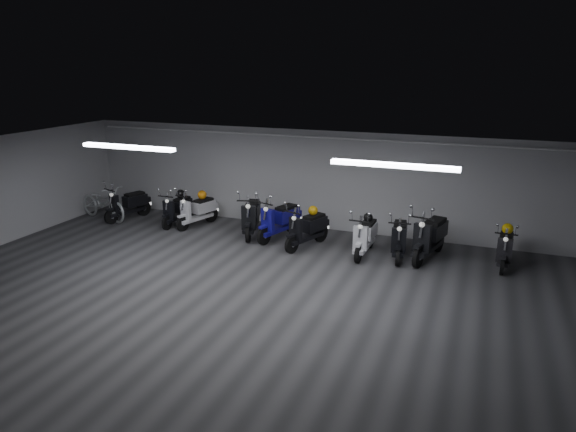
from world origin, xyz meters
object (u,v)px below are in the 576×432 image
at_px(scooter_7, 400,232).
at_px(bicycle, 103,199).
at_px(scooter_4, 279,214).
at_px(helmet_1, 202,195).
at_px(scooter_2, 197,206).
at_px(helmet_2, 508,229).
at_px(helmet_3, 313,210).
at_px(helmet_4, 368,217).
at_px(scooter_0, 127,199).
at_px(scooter_1, 177,205).
at_px(scooter_5, 307,223).
at_px(scooter_3, 251,210).
at_px(scooter_9, 506,243).
at_px(scooter_8, 430,230).
at_px(helmet_0, 181,194).
at_px(scooter_6, 365,230).

bearing_deg(scooter_7, bicycle, 172.64).
height_order(scooter_4, helmet_1, scooter_4).
bearing_deg(scooter_2, helmet_2, 17.21).
height_order(helmet_3, helmet_4, helmet_3).
relative_size(scooter_2, bicycle, 0.84).
height_order(scooter_0, scooter_7, scooter_7).
height_order(helmet_1, helmet_4, helmet_1).
height_order(scooter_2, helmet_3, scooter_2).
bearing_deg(scooter_4, scooter_1, -164.24).
bearing_deg(scooter_5, scooter_3, -172.61).
bearing_deg(scooter_9, helmet_4, -173.55).
distance_m(bicycle, helmet_4, 8.08).
height_order(scooter_0, scooter_9, scooter_0).
height_order(scooter_0, helmet_3, scooter_0).
xyz_separation_m(scooter_2, helmet_2, (8.28, 0.06, 0.25)).
bearing_deg(helmet_1, helmet_2, -1.10).
bearing_deg(scooter_1, scooter_0, -175.74).
height_order(bicycle, helmet_3, bicycle).
distance_m(scooter_2, scooter_8, 6.58).
height_order(scooter_0, scooter_5, scooter_5).
bearing_deg(helmet_0, scooter_8, -3.53).
height_order(scooter_2, scooter_3, scooter_3).
xyz_separation_m(scooter_7, scooter_8, (0.70, 0.13, 0.10)).
bearing_deg(scooter_0, scooter_5, 14.80).
bearing_deg(scooter_9, scooter_4, -176.28).
distance_m(bicycle, helmet_3, 6.64).
xyz_separation_m(scooter_1, helmet_0, (0.00, 0.23, 0.27)).
distance_m(scooter_0, scooter_7, 8.18).
xyz_separation_m(scooter_0, scooter_4, (4.94, -0.01, 0.06)).
xyz_separation_m(scooter_8, scooter_9, (1.69, 0.13, -0.15)).
height_order(bicycle, helmet_1, bicycle).
bearing_deg(scooter_6, scooter_3, 174.49).
distance_m(scooter_9, helmet_4, 3.21).
height_order(scooter_1, helmet_0, scooter_1).
height_order(scooter_4, scooter_5, scooter_4).
height_order(scooter_1, bicycle, bicycle).
distance_m(scooter_6, helmet_2, 3.28).
xyz_separation_m(scooter_0, helmet_2, (10.58, 0.23, 0.23)).
bearing_deg(scooter_5, scooter_9, 25.26).
distance_m(bicycle, helmet_1, 3.15).
bearing_deg(helmet_3, scooter_9, 1.95).
distance_m(scooter_7, helmet_3, 2.26).
distance_m(scooter_5, helmet_4, 1.56).
bearing_deg(helmet_0, helmet_1, 5.06).
bearing_deg(helmet_4, scooter_2, 176.41).
bearing_deg(scooter_4, bicycle, -160.06).
height_order(helmet_0, helmet_1, helmet_1).
distance_m(scooter_0, bicycle, 0.74).
xyz_separation_m(scooter_9, helmet_3, (-4.63, -0.16, 0.34)).
height_order(scooter_7, bicycle, scooter_7).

